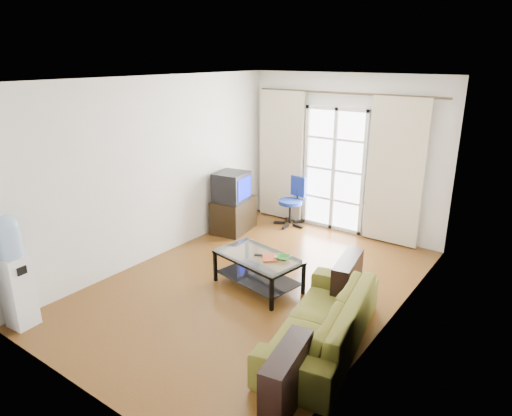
% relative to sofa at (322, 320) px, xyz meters
% --- Properties ---
extents(floor, '(5.20, 5.20, 0.00)m').
position_rel_sofa_xyz_m(floor, '(-1.37, 0.66, -0.29)').
color(floor, brown).
rests_on(floor, ground).
extents(ceiling, '(5.20, 5.20, 0.00)m').
position_rel_sofa_xyz_m(ceiling, '(-1.37, 0.66, 2.41)').
color(ceiling, white).
rests_on(ceiling, wall_back).
extents(wall_back, '(3.60, 0.02, 2.70)m').
position_rel_sofa_xyz_m(wall_back, '(-1.37, 3.26, 1.06)').
color(wall_back, white).
rests_on(wall_back, floor).
extents(wall_front, '(3.60, 0.02, 2.70)m').
position_rel_sofa_xyz_m(wall_front, '(-1.37, -1.94, 1.06)').
color(wall_front, white).
rests_on(wall_front, floor).
extents(wall_left, '(0.02, 5.20, 2.70)m').
position_rel_sofa_xyz_m(wall_left, '(-3.17, 0.66, 1.06)').
color(wall_left, white).
rests_on(wall_left, floor).
extents(wall_right, '(0.02, 5.20, 2.70)m').
position_rel_sofa_xyz_m(wall_right, '(0.43, 0.66, 1.06)').
color(wall_right, white).
rests_on(wall_right, floor).
extents(french_door, '(1.16, 0.06, 2.15)m').
position_rel_sofa_xyz_m(french_door, '(-1.52, 3.21, 0.78)').
color(french_door, white).
rests_on(french_door, wall_back).
extents(curtain_rod, '(3.30, 0.04, 0.04)m').
position_rel_sofa_xyz_m(curtain_rod, '(-1.37, 3.16, 2.09)').
color(curtain_rod, '#4C3F2D').
rests_on(curtain_rod, wall_back).
extents(curtain_left, '(0.90, 0.07, 2.35)m').
position_rel_sofa_xyz_m(curtain_left, '(-2.57, 3.14, 0.91)').
color(curtain_left, beige).
rests_on(curtain_left, curtain_rod).
extents(curtain_right, '(0.90, 0.07, 2.35)m').
position_rel_sofa_xyz_m(curtain_right, '(-0.42, 3.14, 0.91)').
color(curtain_right, beige).
rests_on(curtain_right, curtain_rod).
extents(radiator, '(0.64, 0.12, 0.64)m').
position_rel_sofa_xyz_m(radiator, '(-0.57, 3.16, 0.04)').
color(radiator, '#9E9FA1').
rests_on(radiator, floor).
extents(sofa, '(2.29, 1.50, 0.59)m').
position_rel_sofa_xyz_m(sofa, '(0.00, 0.00, 0.00)').
color(sofa, brown).
rests_on(sofa, floor).
extents(coffee_table, '(1.23, 0.84, 0.46)m').
position_rel_sofa_xyz_m(coffee_table, '(-1.29, 0.63, 0.00)').
color(coffee_table, silver).
rests_on(coffee_table, floor).
extents(bowl, '(0.25, 0.25, 0.05)m').
position_rel_sofa_xyz_m(bowl, '(-0.97, 0.73, 0.19)').
color(bowl, '#359353').
rests_on(bowl, coffee_table).
extents(book, '(0.42, 0.42, 0.02)m').
position_rel_sofa_xyz_m(book, '(-1.19, 0.59, 0.18)').
color(book, '#AD151D').
rests_on(book, coffee_table).
extents(remote, '(0.16, 0.09, 0.02)m').
position_rel_sofa_xyz_m(remote, '(-1.27, 0.65, 0.18)').
color(remote, black).
rests_on(remote, coffee_table).
extents(tv_stand, '(0.65, 0.87, 0.58)m').
position_rel_sofa_xyz_m(tv_stand, '(-2.87, 2.09, -0.00)').
color(tv_stand, black).
rests_on(tv_stand, floor).
extents(crt_tv, '(0.61, 0.61, 0.50)m').
position_rel_sofa_xyz_m(crt_tv, '(-2.87, 2.01, 0.53)').
color(crt_tv, black).
rests_on(crt_tv, tv_stand).
extents(task_chair, '(0.70, 0.70, 0.88)m').
position_rel_sofa_xyz_m(task_chair, '(-2.20, 2.94, -0.03)').
color(task_chair, black).
rests_on(task_chair, floor).
extents(water_cooler, '(0.31, 0.30, 1.34)m').
position_rel_sofa_xyz_m(water_cooler, '(-2.96, -1.69, 0.41)').
color(water_cooler, white).
rests_on(water_cooler, floor).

